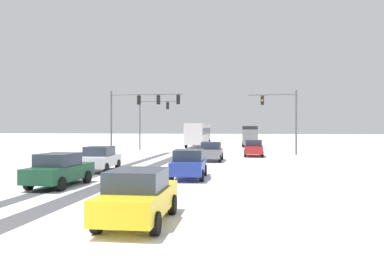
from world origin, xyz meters
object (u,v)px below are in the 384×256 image
(car_dark_green_fifth, at_px, (59,170))
(car_yellow_cab_sixth, at_px, (138,196))
(car_red_lead, at_px, (253,148))
(bus_oncoming, at_px, (198,133))
(traffic_signal_near_right, at_px, (283,112))
(traffic_signal_far_left, at_px, (151,115))
(car_grey_second, at_px, (211,151))
(car_blue_fourth, at_px, (189,164))
(box_truck_delivery, at_px, (250,135))
(car_white_third, at_px, (100,159))
(traffic_signal_near_left, at_px, (139,107))

(car_dark_green_fifth, xyz_separation_m, car_yellow_cab_sixth, (5.85, -6.29, 0.00))
(car_red_lead, bearing_deg, bus_oncoming, 114.20)
(traffic_signal_near_right, bearing_deg, traffic_signal_far_left, 153.02)
(traffic_signal_near_right, relative_size, car_grey_second, 1.58)
(car_dark_green_fifth, height_order, car_yellow_cab_sixth, same)
(car_blue_fourth, bearing_deg, box_truck_delivery, 84.95)
(car_blue_fourth, bearing_deg, car_red_lead, 77.95)
(car_yellow_cab_sixth, relative_size, box_truck_delivery, 0.56)
(bus_oncoming, relative_size, box_truck_delivery, 1.49)
(car_red_lead, height_order, box_truck_delivery, box_truck_delivery)
(traffic_signal_far_left, bearing_deg, traffic_signal_near_right, -26.98)
(bus_oncoming, height_order, box_truck_delivery, bus_oncoming)
(traffic_signal_far_left, height_order, box_truck_delivery, traffic_signal_far_left)
(car_red_lead, distance_m, car_dark_green_fifth, 22.93)
(car_yellow_cab_sixth, bearing_deg, car_grey_second, 90.06)
(traffic_signal_far_left, xyz_separation_m, box_truck_delivery, (12.33, 10.64, -2.74))
(car_blue_fourth, xyz_separation_m, box_truck_delivery, (3.22, 36.41, 0.82))
(car_white_third, relative_size, car_blue_fourth, 1.00)
(box_truck_delivery, bearing_deg, traffic_signal_far_left, -139.21)
(traffic_signal_near_right, bearing_deg, car_dark_green_fifth, -119.49)
(traffic_signal_far_left, bearing_deg, car_grey_second, -57.79)
(traffic_signal_near_right, bearing_deg, car_blue_fourth, -110.17)
(traffic_signal_far_left, bearing_deg, traffic_signal_near_left, -81.23)
(car_white_third, relative_size, bus_oncoming, 0.38)
(car_grey_second, distance_m, bus_oncoming, 23.89)
(bus_oncoming, xyz_separation_m, box_truck_delivery, (7.49, 1.79, -0.36))
(car_blue_fourth, bearing_deg, car_white_third, 157.02)
(car_dark_green_fifth, relative_size, box_truck_delivery, 0.56)
(car_blue_fourth, bearing_deg, bus_oncoming, 97.03)
(traffic_signal_near_left, height_order, box_truck_delivery, traffic_signal_near_left)
(traffic_signal_near_left, relative_size, bus_oncoming, 0.67)
(car_blue_fourth, height_order, car_yellow_cab_sixth, same)
(car_red_lead, bearing_deg, car_yellow_cab_sixth, -97.36)
(car_blue_fourth, relative_size, bus_oncoming, 0.38)
(traffic_signal_near_left, bearing_deg, box_truck_delivery, 62.52)
(bus_oncoming, bearing_deg, car_blue_fourth, -82.97)
(car_red_lead, height_order, car_dark_green_fifth, same)
(car_white_third, xyz_separation_m, bus_oncoming, (2.07, 31.93, 1.18))
(car_red_lead, relative_size, car_yellow_cab_sixth, 1.00)
(box_truck_delivery, bearing_deg, car_red_lead, -88.76)
(car_yellow_cab_sixth, height_order, bus_oncoming, bus_oncoming)
(car_blue_fourth, height_order, box_truck_delivery, box_truck_delivery)
(car_dark_green_fifth, bearing_deg, car_yellow_cab_sixth, -47.09)
(traffic_signal_near_left, bearing_deg, car_yellow_cab_sixth, -73.49)
(car_yellow_cab_sixth, bearing_deg, car_dark_green_fifth, 132.91)
(car_grey_second, height_order, car_white_third, same)
(traffic_signal_near_left, relative_size, car_blue_fourth, 1.75)
(car_red_lead, bearing_deg, car_white_third, -124.82)
(traffic_signal_near_right, bearing_deg, bus_oncoming, 122.74)
(traffic_signal_near_right, relative_size, car_blue_fourth, 1.55)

